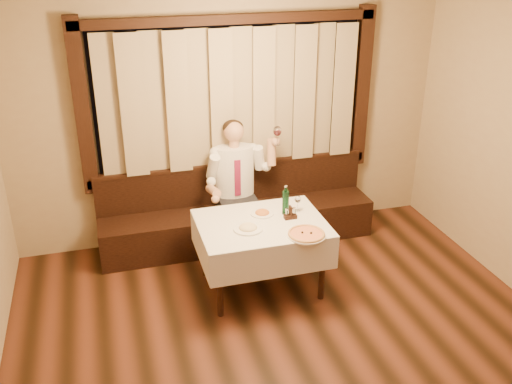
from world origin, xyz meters
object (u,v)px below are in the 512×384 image
object	(u,v)px
dining_table	(261,232)
green_bottle	(286,202)
pasta_red	(262,211)
seated_man	(237,177)
cruet_caddy	(290,214)
banquette	(237,217)
pizza	(306,234)
pasta_cream	(248,226)

from	to	relation	value
dining_table	green_bottle	bearing A→B (deg)	21.61
pasta_red	seated_man	world-z (taller)	seated_man
green_bottle	cruet_caddy	bearing A→B (deg)	-82.83
banquette	green_bottle	distance (m)	1.12
pizza	pasta_cream	bearing A→B (deg)	151.45
pasta_red	pizza	bearing A→B (deg)	-63.55
dining_table	pasta_red	xyz separation A→B (m)	(0.06, 0.17, 0.14)
dining_table	banquette	bearing A→B (deg)	90.00
pizza	pasta_red	distance (m)	0.62
pasta_cream	cruet_caddy	xyz separation A→B (m)	(0.47, 0.11, 0.01)
green_bottle	cruet_caddy	world-z (taller)	green_bottle
cruet_caddy	pasta_cream	bearing A→B (deg)	-167.80
pasta_cream	green_bottle	distance (m)	0.52
dining_table	green_bottle	distance (m)	0.39
pasta_red	cruet_caddy	distance (m)	0.30
pizza	dining_table	bearing A→B (deg)	131.21
cruet_caddy	dining_table	bearing A→B (deg)	179.37
banquette	pasta_red	distance (m)	0.98
green_bottle	seated_man	world-z (taller)	seated_man
dining_table	pasta_cream	bearing A→B (deg)	-147.67
banquette	dining_table	world-z (taller)	banquette
pasta_red	green_bottle	size ratio (longest dim) A/B	0.76
banquette	pizza	distance (m)	1.51
pizza	pasta_red	bearing A→B (deg)	116.45
green_bottle	seated_man	bearing A→B (deg)	110.40
pasta_red	seated_man	size ratio (longest dim) A/B	0.16
green_bottle	banquette	bearing A→B (deg)	107.59
banquette	cruet_caddy	xyz separation A→B (m)	(0.30, -1.02, 0.49)
pasta_red	green_bottle	bearing A→B (deg)	-13.90
cruet_caddy	seated_man	world-z (taller)	seated_man
pizza	pasta_cream	xyz separation A→B (m)	(-0.50, 0.27, 0.02)
dining_table	seated_man	world-z (taller)	seated_man
dining_table	cruet_caddy	world-z (taller)	cruet_caddy
pizza	seated_man	xyz separation A→B (m)	(-0.35, 1.31, 0.09)
banquette	seated_man	world-z (taller)	seated_man
seated_man	pasta_cream	bearing A→B (deg)	-98.39
pasta_cream	seated_man	xyz separation A→B (m)	(0.15, 1.04, 0.07)
dining_table	cruet_caddy	xyz separation A→B (m)	(0.30, -0.00, 0.15)
banquette	seated_man	size ratio (longest dim) A/B	2.13
seated_man	green_bottle	bearing A→B (deg)	-69.60
pasta_cream	seated_man	world-z (taller)	seated_man
cruet_caddy	pasta_red	bearing A→B (deg)	144.39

